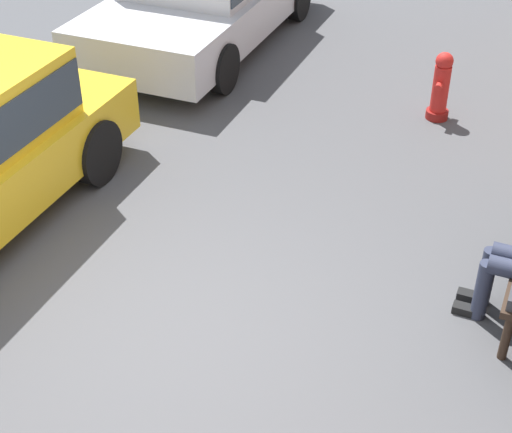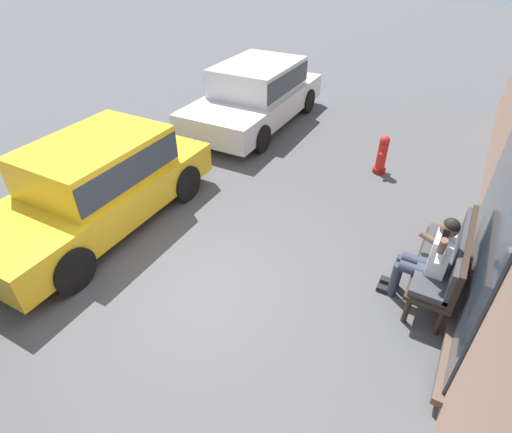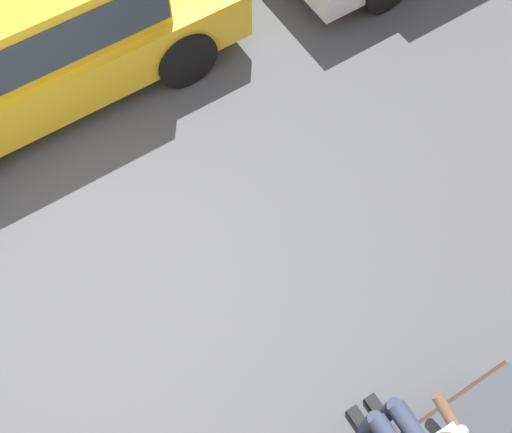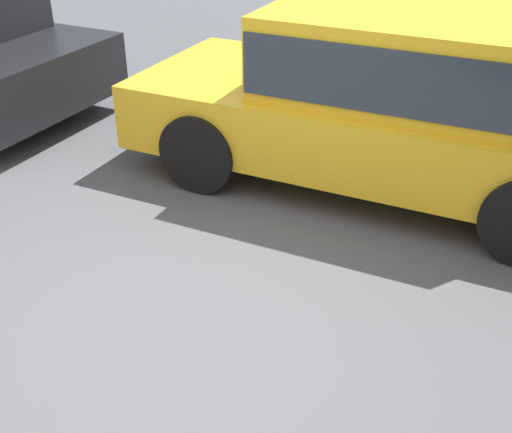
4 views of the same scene
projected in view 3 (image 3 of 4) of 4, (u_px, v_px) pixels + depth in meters
The scene contains 2 objects.
ground_plane at pixel (104, 274), 5.81m from camera, with size 60.00×60.00×0.00m, color #4C4C4F.
parked_car_mid at pixel (29, 23), 6.15m from camera, with size 4.17×1.86×1.46m.
Camera 3 is at (-0.01, 2.60, 5.41)m, focal length 45.00 mm.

